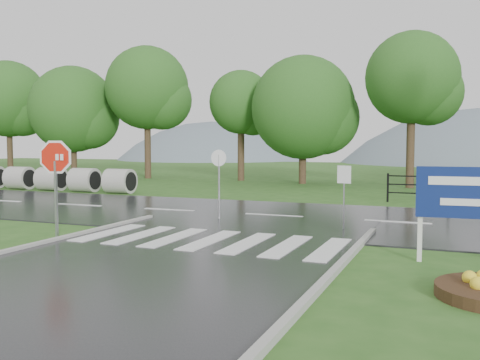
% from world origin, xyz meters
% --- Properties ---
extents(ground, '(120.00, 120.00, 0.00)m').
position_xyz_m(ground, '(0.00, 0.00, 0.00)').
color(ground, '#2C5A1E').
rests_on(ground, ground).
extents(main_road, '(90.00, 8.00, 0.04)m').
position_xyz_m(main_road, '(0.00, 10.00, 0.00)').
color(main_road, black).
rests_on(main_road, ground).
extents(crosswalk, '(6.50, 2.80, 0.02)m').
position_xyz_m(crosswalk, '(0.00, 5.00, 0.06)').
color(crosswalk, silver).
rests_on(crosswalk, ground).
extents(hills, '(102.00, 48.00, 48.00)m').
position_xyz_m(hills, '(3.49, 65.00, -15.54)').
color(hills, slate).
rests_on(hills, ground).
extents(treeline, '(83.20, 5.20, 10.00)m').
position_xyz_m(treeline, '(1.00, 24.00, 0.00)').
color(treeline, '#22561A').
rests_on(treeline, ground).
extents(culvert_pipes, '(9.70, 1.20, 1.20)m').
position_xyz_m(culvert_pipes, '(-13.80, 15.00, 0.60)').
color(culvert_pipes, '#9E9B93').
rests_on(culvert_pipes, ground).
extents(stop_sign, '(1.17, 0.32, 2.70)m').
position_xyz_m(stop_sign, '(-4.03, 4.16, 1.88)').
color(stop_sign, '#939399').
rests_on(stop_sign, ground).
extents(estate_billboard, '(2.27, 0.21, 1.99)m').
position_xyz_m(estate_billboard, '(6.00, 4.72, 1.37)').
color(estate_billboard, silver).
rests_on(estate_billboard, ground).
extents(reg_sign_small, '(0.40, 0.11, 1.83)m').
position_xyz_m(reg_sign_small, '(2.72, 8.06, 1.32)').
color(reg_sign_small, '#939399').
rests_on(reg_sign_small, ground).
extents(reg_sign_round, '(0.52, 0.07, 2.25)m').
position_xyz_m(reg_sign_round, '(-1.34, 8.52, 1.42)').
color(reg_sign_round, '#939399').
rests_on(reg_sign_round, ground).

